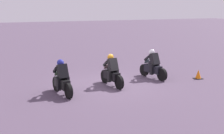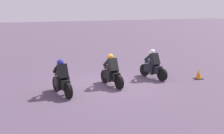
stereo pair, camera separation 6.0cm
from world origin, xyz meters
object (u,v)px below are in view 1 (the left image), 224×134
(rider_lane_b, at_px, (112,73))
(rider_lane_c, at_px, (62,80))
(rider_lane_a, at_px, (153,66))
(traffic_cone, at_px, (198,75))

(rider_lane_b, height_order, rider_lane_c, same)
(rider_lane_a, xyz_separation_m, rider_lane_c, (-1.05, 5.13, 0.00))
(traffic_cone, bearing_deg, rider_lane_b, 83.76)
(rider_lane_c, bearing_deg, traffic_cone, -96.40)
(rider_lane_a, xyz_separation_m, traffic_cone, (-1.08, -2.08, -0.40))
(rider_lane_b, xyz_separation_m, traffic_cone, (-0.51, -4.68, -0.40))
(rider_lane_c, height_order, traffic_cone, rider_lane_c)
(rider_lane_b, relative_size, rider_lane_c, 1.00)
(rider_lane_a, distance_m, traffic_cone, 2.37)
(rider_lane_b, bearing_deg, rider_lane_a, -82.52)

